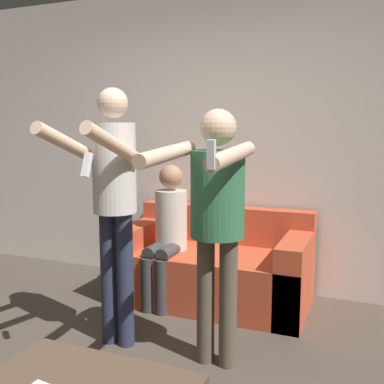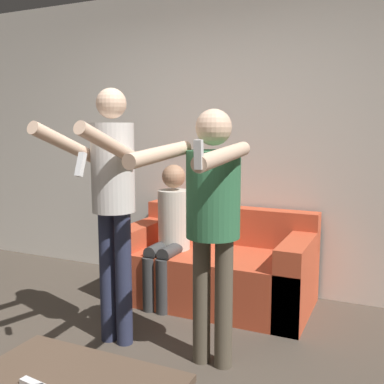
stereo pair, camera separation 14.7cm
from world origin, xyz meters
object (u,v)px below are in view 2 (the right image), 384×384
object	(u,v)px
person_standing_left	(111,190)
person_standing_right	(211,208)
couch	(217,269)
person_seated	(170,229)

from	to	relation	value
person_standing_left	person_standing_right	size ratio (longest dim) A/B	1.09
couch	person_seated	distance (m)	0.52
couch	person_standing_right	distance (m)	1.28
person_standing_right	person_seated	xyz separation A→B (m)	(-0.70, 0.82, -0.36)
person_standing_right	person_seated	bearing A→B (deg)	130.54
couch	person_standing_right	size ratio (longest dim) A/B	1.00
person_standing_left	couch	bearing A→B (deg)	70.46
couch	person_seated	size ratio (longest dim) A/B	1.36
person_standing_left	person_standing_right	world-z (taller)	person_standing_left
couch	person_standing_left	xyz separation A→B (m)	(-0.35, -0.99, 0.77)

